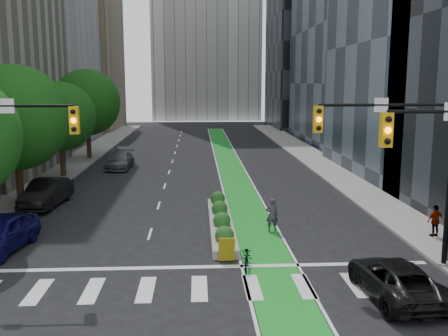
{
  "coord_description": "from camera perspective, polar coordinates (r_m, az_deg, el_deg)",
  "views": [
    {
      "loc": [
        -0.03,
        -18.8,
        7.67
      ],
      "look_at": [
        1.44,
        8.34,
        3.0
      ],
      "focal_mm": 40.0,
      "sensor_mm": 36.0,
      "label": 1
    }
  ],
  "objects": [
    {
      "name": "median_planter",
      "position": [
        26.87,
        -0.36,
        -6.01
      ],
      "size": [
        1.2,
        10.26,
        1.1
      ],
      "color": "gray",
      "rests_on": "ground"
    },
    {
      "name": "bike_lane_paint",
      "position": [
        49.49,
        0.45,
        0.84
      ],
      "size": [
        2.2,
        70.0,
        0.01
      ],
      "primitive_type": "cube",
      "color": "#1A8F25",
      "rests_on": "ground"
    },
    {
      "name": "building_tan_far",
      "position": [
        87.28,
        -16.75,
        12.85
      ],
      "size": [
        14.0,
        16.0,
        26.0
      ],
      "primitive_type": "cube",
      "color": "tan",
      "rests_on": "ground"
    },
    {
      "name": "tree_mid",
      "position": [
        32.76,
        -22.76,
        5.32
      ],
      "size": [
        6.4,
        6.4,
        8.78
      ],
      "color": "black",
      "rests_on": "ground"
    },
    {
      "name": "building_dark_end",
      "position": [
        89.3,
        10.16,
        13.66
      ],
      "size": [
        14.0,
        18.0,
        28.0
      ],
      "primitive_type": "cube",
      "color": "black",
      "rests_on": "ground"
    },
    {
      "name": "sidewalk_left",
      "position": [
        45.98,
        -17.88,
        -0.24
      ],
      "size": [
        3.6,
        90.0,
        0.15
      ],
      "primitive_type": "cube",
      "color": "gray",
      "rests_on": "ground"
    },
    {
      "name": "sidewalk_right",
      "position": [
        46.0,
        11.85,
        0.03
      ],
      "size": [
        3.6,
        90.0,
        0.15
      ],
      "primitive_type": "cube",
      "color": "gray",
      "rests_on": "ground"
    },
    {
      "name": "parked_car_left_mid",
      "position": [
        33.18,
        -19.63,
        -2.69
      ],
      "size": [
        2.25,
        5.28,
        1.69
      ],
      "primitive_type": "imported",
      "rotation": [
        0.0,
        0.0,
        -0.09
      ],
      "color": "black",
      "rests_on": "ground"
    },
    {
      "name": "parked_car_left_far",
      "position": [
        45.83,
        -11.81,
        0.82
      ],
      "size": [
        2.24,
        5.08,
        1.45
      ],
      "primitive_type": "imported",
      "rotation": [
        0.0,
        0.0,
        -0.04
      ],
      "color": "#505254",
      "rests_on": "ground"
    },
    {
      "name": "ground",
      "position": [
        20.3,
        -2.85,
        -12.46
      ],
      "size": [
        160.0,
        160.0,
        0.0
      ],
      "primitive_type": "plane",
      "color": "black",
      "rests_on": "ground"
    },
    {
      "name": "tree_far",
      "position": [
        52.01,
        -15.4,
        7.22
      ],
      "size": [
        6.6,
        6.6,
        9.0
      ],
      "color": "black",
      "rests_on": "ground"
    },
    {
      "name": "parked_car_left_near",
      "position": [
        25.22,
        -24.18,
        -6.85
      ],
      "size": [
        2.64,
        5.14,
        1.67
      ],
      "primitive_type": "imported",
      "rotation": [
        0.0,
        0.0,
        -0.14
      ],
      "color": "#100D51",
      "rests_on": "ground"
    },
    {
      "name": "tree_midfar",
      "position": [
        42.33,
        -18.2,
        5.58
      ],
      "size": [
        5.6,
        5.6,
        7.76
      ],
      "color": "black",
      "rests_on": "ground"
    },
    {
      "name": "signal_right",
      "position": [
        21.33,
        21.02,
        1.38
      ],
      "size": [
        5.82,
        0.51,
        7.2
      ],
      "color": "black",
      "rests_on": "ground"
    },
    {
      "name": "cyclist",
      "position": [
        26.14,
        5.5,
        -5.34
      ],
      "size": [
        0.69,
        0.49,
        1.77
      ],
      "primitive_type": "imported",
      "rotation": [
        0.0,
        0.0,
        3.25
      ],
      "color": "#38333D",
      "rests_on": "ground"
    },
    {
      "name": "bicycle",
      "position": [
        21.2,
        2.62,
        -10.11
      ],
      "size": [
        0.86,
        1.86,
        0.94
      ],
      "primitive_type": "imported",
      "rotation": [
        0.0,
        0.0,
        -0.13
      ],
      "color": "gray",
      "rests_on": "ground"
    },
    {
      "name": "parked_car_right",
      "position": [
        19.39,
        19.03,
        -11.93
      ],
      "size": [
        2.52,
        5.02,
        1.36
      ],
      "primitive_type": "imported",
      "rotation": [
        0.0,
        0.0,
        3.19
      ],
      "color": "black",
      "rests_on": "ground"
    },
    {
      "name": "pedestrian_far",
      "position": [
        26.79,
        23.02,
        -5.58
      ],
      "size": [
        1.0,
        0.61,
        1.59
      ],
      "primitive_type": "imported",
      "rotation": [
        0.0,
        0.0,
        3.39
      ],
      "color": "gray",
      "rests_on": "sidewalk_right"
    }
  ]
}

